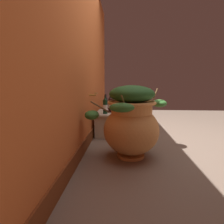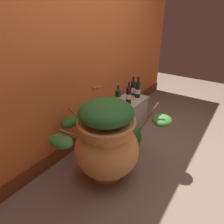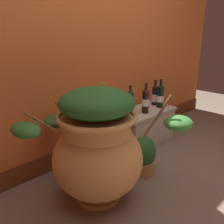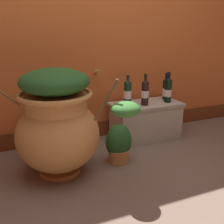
{
  "view_description": "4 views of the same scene",
  "coord_description": "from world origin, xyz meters",
  "px_view_note": "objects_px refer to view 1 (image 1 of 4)",
  "views": [
    {
      "loc": [
        -2.56,
        0.6,
        0.88
      ],
      "look_at": [
        0.04,
        0.76,
        0.47
      ],
      "focal_mm": 28.56,
      "sensor_mm": 36.0,
      "label": 1
    },
    {
      "loc": [
        -1.77,
        -0.47,
        1.61
      ],
      "look_at": [
        -0.05,
        0.73,
        0.51
      ],
      "focal_mm": 31.58,
      "sensor_mm": 36.0,
      "label": 2
    },
    {
      "loc": [
        -1.54,
        -0.73,
        1.23
      ],
      "look_at": [
        -0.06,
        0.77,
        0.54
      ],
      "focal_mm": 39.75,
      "sensor_mm": 36.0,
      "label": 3
    },
    {
      "loc": [
        -0.81,
        -1.45,
        1.14
      ],
      "look_at": [
        0.07,
        0.68,
        0.4
      ],
      "focal_mm": 41.89,
      "sensor_mm": 36.0,
      "label": 4
    }
  ],
  "objects_px": {
    "terracotta_urn": "(131,122)",
    "potted_shrub": "(131,132)",
    "wine_bottle_right": "(105,106)",
    "wine_bottle_back": "(106,103)",
    "wine_bottle_middle": "(111,103)",
    "wine_bottle_left": "(110,104)"
  },
  "relations": [
    {
      "from": "potted_shrub",
      "to": "wine_bottle_middle",
      "type": "bearing_deg",
      "value": 25.79
    },
    {
      "from": "terracotta_urn",
      "to": "wine_bottle_left",
      "type": "bearing_deg",
      "value": 18.24
    },
    {
      "from": "terracotta_urn",
      "to": "wine_bottle_back",
      "type": "height_order",
      "value": "terracotta_urn"
    },
    {
      "from": "terracotta_urn",
      "to": "wine_bottle_back",
      "type": "relative_size",
      "value": 3.6
    },
    {
      "from": "potted_shrub",
      "to": "wine_bottle_left",
      "type": "bearing_deg",
      "value": 37.7
    },
    {
      "from": "wine_bottle_middle",
      "to": "potted_shrub",
      "type": "distance_m",
      "value": 0.88
    },
    {
      "from": "terracotta_urn",
      "to": "wine_bottle_right",
      "type": "bearing_deg",
      "value": 26.09
    },
    {
      "from": "terracotta_urn",
      "to": "wine_bottle_middle",
      "type": "height_order",
      "value": "terracotta_urn"
    },
    {
      "from": "wine_bottle_left",
      "to": "wine_bottle_back",
      "type": "xyz_separation_m",
      "value": [
        0.33,
        0.12,
        -0.02
      ]
    },
    {
      "from": "terracotta_urn",
      "to": "potted_shrub",
      "type": "xyz_separation_m",
      "value": [
        0.52,
        -0.03,
        -0.27
      ]
    },
    {
      "from": "terracotta_urn",
      "to": "wine_bottle_middle",
      "type": "relative_size",
      "value": 3.27
    },
    {
      "from": "wine_bottle_right",
      "to": "wine_bottle_middle",
      "type": "bearing_deg",
      "value": -8.67
    },
    {
      "from": "wine_bottle_right",
      "to": "potted_shrub",
      "type": "xyz_separation_m",
      "value": [
        -0.28,
        -0.42,
        -0.36
      ]
    },
    {
      "from": "wine_bottle_right",
      "to": "wine_bottle_back",
      "type": "height_order",
      "value": "wine_bottle_right"
    },
    {
      "from": "wine_bottle_back",
      "to": "potted_shrub",
      "type": "relative_size",
      "value": 0.83
    },
    {
      "from": "terracotta_urn",
      "to": "wine_bottle_middle",
      "type": "xyz_separation_m",
      "value": [
        1.25,
        0.33,
        0.1
      ]
    },
    {
      "from": "terracotta_urn",
      "to": "wine_bottle_middle",
      "type": "distance_m",
      "value": 1.29
    },
    {
      "from": "terracotta_urn",
      "to": "potted_shrub",
      "type": "bearing_deg",
      "value": -2.81
    },
    {
      "from": "terracotta_urn",
      "to": "wine_bottle_back",
      "type": "distance_m",
      "value": 1.36
    },
    {
      "from": "wine_bottle_back",
      "to": "terracotta_urn",
      "type": "bearing_deg",
      "value": -161.45
    },
    {
      "from": "potted_shrub",
      "to": "terracotta_urn",
      "type": "bearing_deg",
      "value": 177.19
    },
    {
      "from": "wine_bottle_middle",
      "to": "wine_bottle_back",
      "type": "bearing_deg",
      "value": 67.51
    }
  ]
}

